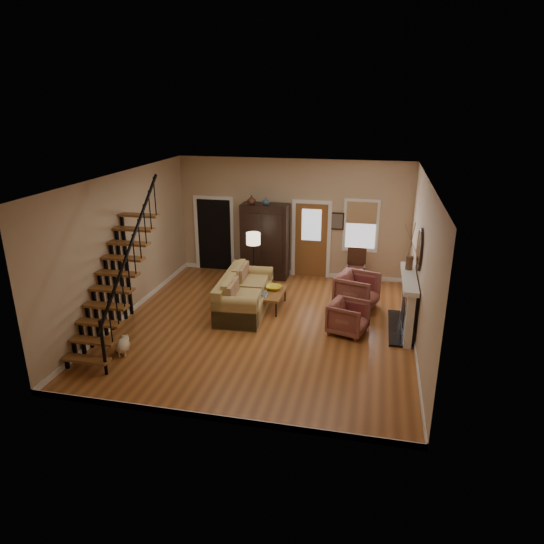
% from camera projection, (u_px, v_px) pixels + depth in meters
% --- Properties ---
extents(room, '(7.00, 7.33, 3.30)m').
position_uv_depth(room, '(264.00, 239.00, 12.05)').
color(room, '#9C5727').
rests_on(room, ground).
extents(staircase, '(0.94, 2.80, 3.20)m').
position_uv_depth(staircase, '(113.00, 268.00, 9.68)').
color(staircase, brown).
rests_on(staircase, ground).
extents(fireplace, '(0.33, 1.95, 2.30)m').
position_uv_depth(fireplace, '(410.00, 299.00, 10.43)').
color(fireplace, black).
rests_on(fireplace, ground).
extents(armoire, '(1.30, 0.60, 2.10)m').
position_uv_depth(armoire, '(265.00, 241.00, 13.54)').
color(armoire, black).
rests_on(armoire, ground).
extents(vase_a, '(0.24, 0.24, 0.25)m').
position_uv_depth(vase_a, '(252.00, 200.00, 13.12)').
color(vase_a, '#4C2619').
rests_on(vase_a, armoire).
extents(vase_b, '(0.20, 0.20, 0.21)m').
position_uv_depth(vase_b, '(266.00, 201.00, 13.05)').
color(vase_b, '#334C60').
rests_on(vase_b, armoire).
extents(sofa, '(1.15, 2.39, 0.87)m').
position_uv_depth(sofa, '(245.00, 293.00, 11.53)').
color(sofa, '#A7894C').
rests_on(sofa, ground).
extents(coffee_table, '(0.68, 1.13, 0.43)m').
position_uv_depth(coffee_table, '(270.00, 300.00, 11.73)').
color(coffee_table, brown).
rests_on(coffee_table, ground).
extents(bowl, '(0.38, 0.38, 0.09)m').
position_uv_depth(bowl, '(274.00, 288.00, 11.77)').
color(bowl, yellow).
rests_on(bowl, coffee_table).
extents(books, '(0.20, 0.28, 0.05)m').
position_uv_depth(books, '(263.00, 295.00, 11.40)').
color(books, beige).
rests_on(books, coffee_table).
extents(armchair_left, '(0.96, 0.94, 0.71)m').
position_uv_depth(armchair_left, '(348.00, 318.00, 10.42)').
color(armchair_left, maroon).
rests_on(armchair_left, ground).
extents(armchair_right, '(1.16, 1.14, 0.86)m').
position_uv_depth(armchair_right, '(357.00, 291.00, 11.67)').
color(armchair_right, maroon).
rests_on(armchair_right, ground).
extents(floor_lamp, '(0.48, 0.48, 1.58)m').
position_uv_depth(floor_lamp, '(254.00, 262.00, 12.60)').
color(floor_lamp, black).
rests_on(floor_lamp, ground).
extents(side_chair, '(0.54, 0.54, 1.02)m').
position_uv_depth(side_chair, '(356.00, 268.00, 13.02)').
color(side_chair, '#3E2313').
rests_on(side_chair, ground).
extents(dog, '(0.40, 0.52, 0.34)m').
position_uv_depth(dog, '(123.00, 346.00, 9.59)').
color(dog, beige).
rests_on(dog, ground).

